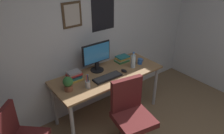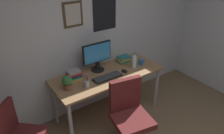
{
  "view_description": "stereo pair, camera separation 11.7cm",
  "coord_description": "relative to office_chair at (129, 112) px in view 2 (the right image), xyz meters",
  "views": [
    {
      "loc": [
        -1.56,
        -0.46,
        2.3
      ],
      "look_at": [
        0.04,
        1.63,
        0.9
      ],
      "focal_mm": 34.31,
      "sensor_mm": 36.0,
      "label": 1
    },
    {
      "loc": [
        -1.47,
        -0.53,
        2.3
      ],
      "look_at": [
        0.04,
        1.63,
        0.9
      ],
      "focal_mm": 34.31,
      "sensor_mm": 36.0,
      "label": 2
    }
  ],
  "objects": [
    {
      "name": "wall_back",
      "position": [
        0.08,
        1.07,
        0.77
      ],
      "size": [
        4.4,
        0.1,
        2.6
      ],
      "color": "silver",
      "rests_on": "ground_plane"
    },
    {
      "name": "desk",
      "position": [
        0.12,
        0.65,
        0.14
      ],
      "size": [
        1.65,
        0.67,
        0.75
      ],
      "color": "#936D47",
      "rests_on": "ground_plane"
    },
    {
      "name": "office_chair",
      "position": [
        0.0,
        0.0,
        0.0
      ],
      "size": [
        0.58,
        0.57,
        0.95
      ],
      "color": "#591E1E",
      "rests_on": "ground_plane"
    },
    {
      "name": "monitor",
      "position": [
        0.05,
        0.83,
        0.46
      ],
      "size": [
        0.46,
        0.2,
        0.43
      ],
      "color": "black",
      "rests_on": "desk"
    },
    {
      "name": "keyboard",
      "position": [
        0.04,
        0.55,
        0.23
      ],
      "size": [
        0.43,
        0.15,
        0.03
      ],
      "color": "black",
      "rests_on": "desk"
    },
    {
      "name": "computer_mouse",
      "position": [
        0.34,
        0.55,
        0.24
      ],
      "size": [
        0.06,
        0.11,
        0.04
      ],
      "color": "black",
      "rests_on": "desk"
    },
    {
      "name": "water_bottle",
      "position": [
        0.55,
        0.57,
        0.32
      ],
      "size": [
        0.07,
        0.07,
        0.25
      ],
      "color": "silver",
      "rests_on": "desk"
    },
    {
      "name": "coffee_mug_near",
      "position": [
        0.72,
        0.59,
        0.26
      ],
      "size": [
        0.11,
        0.07,
        0.09
      ],
      "color": "#2659B2",
      "rests_on": "desk"
    },
    {
      "name": "potted_plant",
      "position": [
        -0.53,
        0.61,
        0.32
      ],
      "size": [
        0.13,
        0.13,
        0.19
      ],
      "color": "brown",
      "rests_on": "desk"
    },
    {
      "name": "pen_cup",
      "position": [
        -0.3,
        0.51,
        0.27
      ],
      "size": [
        0.07,
        0.07,
        0.2
      ],
      "color": "#9EA0A5",
      "rests_on": "desk"
    },
    {
      "name": "book_stack_left",
      "position": [
        0.55,
        0.83,
        0.26
      ],
      "size": [
        0.22,
        0.16,
        0.09
      ],
      "color": "#33723F",
      "rests_on": "desk"
    },
    {
      "name": "book_stack_right",
      "position": [
        -0.35,
        0.79,
        0.29
      ],
      "size": [
        0.21,
        0.15,
        0.14
      ],
      "color": "gold",
      "rests_on": "desk"
    }
  ]
}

